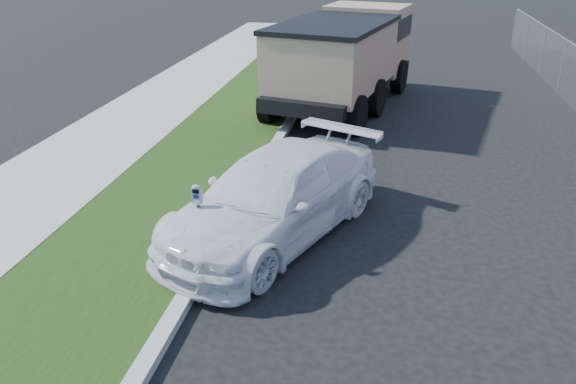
# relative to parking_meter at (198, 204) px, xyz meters

# --- Properties ---
(ground) EXTENTS (120.00, 120.00, 0.00)m
(ground) POSITION_rel_parking_meter_xyz_m (2.78, -0.28, -1.00)
(ground) COLOR black
(ground) RESTS_ON ground
(streetside) EXTENTS (6.12, 50.00, 0.15)m
(streetside) POSITION_rel_parking_meter_xyz_m (-2.79, 1.72, -0.94)
(streetside) COLOR #989890
(streetside) RESTS_ON ground
(parking_meter) EXTENTS (0.17, 0.12, 1.23)m
(parking_meter) POSITION_rel_parking_meter_xyz_m (0.00, 0.00, 0.00)
(parking_meter) COLOR #3F4247
(parking_meter) RESTS_ON ground
(white_wagon) EXTENTS (4.00, 5.56, 1.50)m
(white_wagon) POSITION_rel_parking_meter_xyz_m (1.11, 1.12, -0.26)
(white_wagon) COLOR white
(white_wagon) RESTS_ON ground
(dump_truck) EXTENTS (4.30, 7.72, 2.86)m
(dump_truck) POSITION_rel_parking_meter_xyz_m (1.55, 10.07, 0.61)
(dump_truck) COLOR black
(dump_truck) RESTS_ON ground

